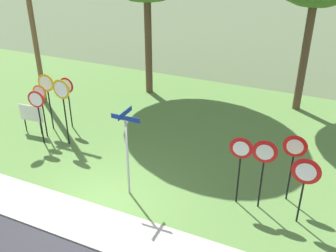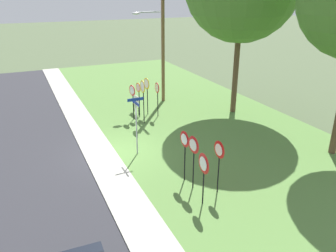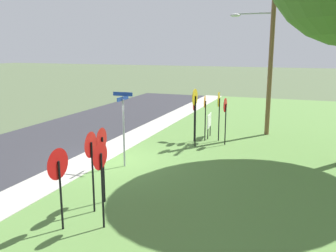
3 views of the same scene
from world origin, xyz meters
name	(u,v)px [view 3 (image 3 of 3)]	position (x,y,z in m)	size (l,w,h in m)	color
ground_plane	(110,161)	(0.00, 0.00, 0.00)	(160.00, 160.00, 0.00)	#4C5B3D
road_asphalt	(20,150)	(0.00, -4.80, 0.01)	(44.00, 6.40, 0.01)	#2D2D33
sidewalk_strip	(94,158)	(0.00, -0.80, 0.03)	(44.00, 1.60, 0.06)	#ADAA9E
grass_median	(254,178)	(0.00, 6.00, 0.02)	(44.00, 12.00, 0.04)	#567F3D
stop_sign_near_left	(225,111)	(-4.13, 4.00, 1.69)	(0.67, 0.09, 2.29)	black
stop_sign_near_right	(219,105)	(-4.78, 3.53, 1.86)	(0.75, 0.12, 2.50)	black
stop_sign_far_left	(205,109)	(-4.56, 2.88, 1.67)	(0.60, 0.13, 2.29)	black
stop_sign_far_center	(195,105)	(-3.31, 2.73, 2.07)	(0.78, 0.10, 2.76)	black
stop_sign_far_right	(194,109)	(-4.31, 2.38, 1.67)	(0.67, 0.16, 2.26)	black
yield_sign_near_left	(100,165)	(5.22, 2.75, 1.76)	(0.73, 0.10, 2.32)	black
yield_sign_near_right	(91,153)	(4.49, 2.00, 1.80)	(0.74, 0.12, 2.36)	black
yield_sign_far_left	(102,147)	(3.81, 1.95, 1.77)	(0.71, 0.12, 2.33)	black
yield_sign_far_right	(58,170)	(5.68, 1.79, 1.65)	(0.82, 0.10, 2.18)	black
street_name_post	(123,123)	(0.51, 0.96, 1.81)	(0.96, 0.82, 2.97)	#9EA0A8
utility_pole	(269,45)	(-7.10, 5.56, 4.82)	(2.10, 2.35, 8.86)	brown
notice_board	(209,122)	(-5.29, 2.94, 0.87)	(1.10, 0.13, 1.25)	black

